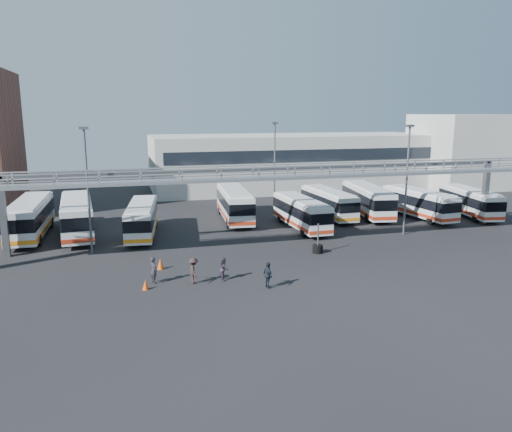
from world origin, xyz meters
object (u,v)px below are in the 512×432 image
object	(u,v)px
bus_1	(77,215)
light_pole_left	(88,184)
pedestrian_a	(154,270)
pedestrian_b	(224,269)
pedestrian_c	(194,271)
light_pole_mid	(407,174)
cone_left	(145,285)
bus_7	(367,199)
light_pole_back	(275,161)
bus_9	(470,201)
tire_stack	(318,248)
bus_6	(328,202)
pedestrian_d	(268,275)
bus_5	(301,212)
cone_right	(160,264)
bus_8	(419,202)
bus_4	(234,203)
bus_0	(30,217)
bus_2	(142,218)

from	to	relation	value
bus_1	light_pole_left	bearing A→B (deg)	-81.59
pedestrian_a	pedestrian_b	xyz separation A→B (m)	(4.69, -0.63, -0.13)
pedestrian_b	pedestrian_c	xyz separation A→B (m)	(-2.12, -0.23, 0.12)
light_pole_mid	bus_1	distance (m)	30.77
cone_left	bus_7	bearing A→B (deg)	34.90
light_pole_back	bus_9	xyz separation A→B (m)	(19.65, -9.39, -4.05)
tire_stack	light_pole_mid	bearing A→B (deg)	19.83
bus_6	pedestrian_d	bearing A→B (deg)	-124.73
light_pole_back	bus_5	bearing A→B (deg)	-92.63
pedestrian_a	pedestrian_c	size ratio (longest dim) A/B	1.01
pedestrian_c	cone_right	distance (m)	4.27
light_pole_mid	bus_8	world-z (taller)	light_pole_mid
bus_4	bus_9	bearing A→B (deg)	-5.51
bus_1	bus_9	world-z (taller)	bus_1
bus_4	bus_6	xyz separation A→B (m)	(10.25, -1.21, -0.18)
bus_0	bus_1	bearing A→B (deg)	-6.17
bus_7	pedestrian_c	bearing A→B (deg)	-132.76
bus_2	bus_8	distance (m)	29.40
light_pole_mid	pedestrian_c	size ratio (longest dim) A/B	5.70
bus_7	bus_9	distance (m)	11.27
bus_1	bus_2	xyz separation A→B (m)	(5.79, -1.73, -0.23)
bus_2	bus_4	size ratio (longest dim) A/B	0.92
light_pole_mid	light_pole_back	xyz separation A→B (m)	(-8.00, 15.00, 0.00)
light_pole_left	pedestrian_b	distance (m)	13.77
bus_1	pedestrian_d	bearing A→B (deg)	-58.93
bus_5	pedestrian_c	distance (m)	18.37
bus_0	bus_1	size ratio (longest dim) A/B	0.98
bus_5	bus_7	size ratio (longest dim) A/B	0.90
bus_1	bus_8	world-z (taller)	bus_1
bus_1	bus_6	distance (m)	25.89
cone_left	tire_stack	world-z (taller)	tire_stack
bus_9	bus_7	bearing A→B (deg)	172.74
bus_8	bus_7	bearing A→B (deg)	146.88
pedestrian_c	tire_stack	world-z (taller)	tire_stack
bus_8	bus_6	bearing A→B (deg)	157.53
pedestrian_d	cone_right	distance (m)	8.79
pedestrian_d	pedestrian_b	bearing A→B (deg)	32.71
cone_right	tire_stack	size ratio (longest dim) A/B	0.32
light_pole_left	light_pole_back	size ratio (longest dim) A/B	1.00
tire_stack	bus_6	bearing A→B (deg)	63.02
tire_stack	light_pole_back	bearing A→B (deg)	83.23
light_pole_left	bus_1	xyz separation A→B (m)	(-1.51, 6.83, -3.79)
bus_5	bus_4	bearing A→B (deg)	133.35
bus_5	pedestrian_c	world-z (taller)	bus_5
bus_2	cone_left	distance (m)	14.89
pedestrian_d	tire_stack	distance (m)	9.37
bus_2	bus_4	bearing A→B (deg)	30.96
bus_1	bus_5	world-z (taller)	bus_1
light_pole_mid	cone_right	bearing A→B (deg)	-168.72
bus_7	bus_5	bearing A→B (deg)	-147.96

